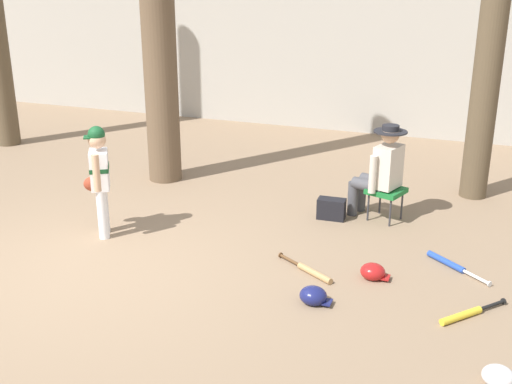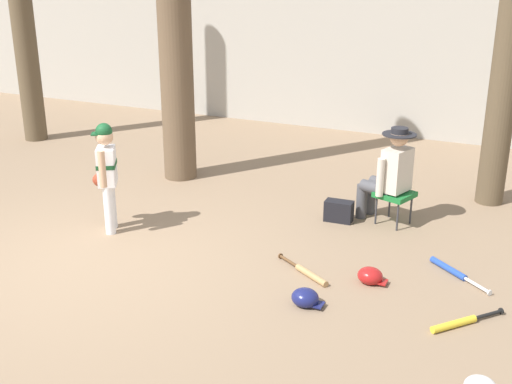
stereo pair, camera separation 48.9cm
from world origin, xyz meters
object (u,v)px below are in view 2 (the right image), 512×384
Objects in this scene: bat_wood_tan at (308,273)px; batting_helmet_red at (370,276)px; seated_spectator at (389,172)px; bat_blue_youth at (453,271)px; handbag_beside_stool at (339,211)px; bat_yellow_trainer at (459,323)px; young_ballplayer at (106,170)px; batting_helmet_navy at (305,298)px; tree_near_player at (174,10)px; folding_stool at (395,196)px.

bat_wood_tan is 2.34× the size of batting_helmet_red.
bat_blue_youth is (0.97, -1.09, -0.61)m from seated_spectator.
bat_yellow_trainer is (1.72, -1.86, -0.10)m from handbag_beside_stool.
batting_helmet_navy is at bearing -13.99° from young_ballplayer.
tree_near_player is 4.55× the size of seated_spectator.
folding_stool is (2.99, 1.61, -0.38)m from young_ballplayer.
handbag_beside_stool is 1.61m from batting_helmet_red.
batting_helmet_red reaches higher than bat_blue_youth.
folding_stool is 0.42× the size of seated_spectator.
batting_helmet_navy is (-1.14, -1.23, 0.04)m from bat_blue_youth.
tree_near_player is 16.07× the size of handbag_beside_stool.
bat_yellow_trainer is at bearing -47.20° from handbag_beside_stool.
batting_helmet_red is at bearing -30.82° from tree_near_player.
bat_wood_tan is at bearing -83.41° from handbag_beside_stool.
folding_stool reaches higher than handbag_beside_stool.
bat_yellow_trainer and bat_wood_tan have the same top height.
seated_spectator is 1.72× the size of bat_wood_tan.
young_ballplayer is (0.30, -2.07, -1.65)m from tree_near_player.
batting_helmet_red is (0.79, -1.40, -0.06)m from handbag_beside_stool.
seated_spectator is at bearing 119.64° from bat_yellow_trainer.
young_ballplayer reaches higher than seated_spectator.
folding_stool is at bearing -18.25° from seated_spectator.
batting_helmet_navy is at bearing -170.13° from bat_yellow_trainer.
handbag_beside_stool is at bearing 150.19° from bat_blue_youth.
batting_helmet_navy is at bearing -121.68° from batting_helmet_red.
bat_wood_tan is (0.18, -1.53, -0.10)m from handbag_beside_stool.
bat_blue_youth is (1.51, -0.86, -0.10)m from handbag_beside_stool.
tree_near_player is at bearing 98.18° from young_ballplayer.
young_ballplayer is at bearing -81.82° from tree_near_player.
batting_helmet_red is at bearing -80.99° from seated_spectator.
batting_helmet_red is at bearing 12.03° from bat_wood_tan.
batting_helmet_red is at bearing -60.61° from handbag_beside_stool.
batting_helmet_red is at bearing 153.97° from bat_yellow_trainer.
handbag_beside_stool is 2.53m from bat_yellow_trainer.
bat_wood_tan is at bearing -2.75° from young_ballplayer.
tree_near_player reaches higher than seated_spectator.
seated_spectator is 2.48m from bat_yellow_trainer.
batting_helmet_navy is (-1.35, -0.24, 0.04)m from bat_yellow_trainer.
batting_helmet_navy is (0.37, -2.09, -0.05)m from handbag_beside_stool.
folding_stool is 0.79× the size of bat_yellow_trainer.
tree_near_player is at bearing 149.18° from batting_helmet_red.
folding_stool is 0.72× the size of bat_wood_tan.
seated_spectator is 1.76× the size of bat_blue_youth.
bat_blue_youth is at bearing 102.18° from bat_yellow_trainer.
handbag_beside_stool is 1.55m from bat_wood_tan.
batting_helmet_red is 0.97× the size of batting_helmet_navy.
bat_yellow_trainer is (1.19, -2.09, -0.61)m from seated_spectator.
batting_helmet_red reaches higher than bat_wood_tan.
bat_yellow_trainer is (4.09, -0.45, -0.71)m from young_ballplayer.
bat_yellow_trainer is 2.13× the size of batting_helmet_red.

